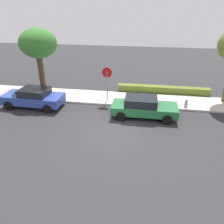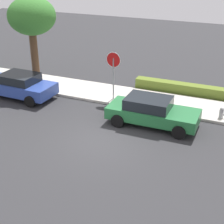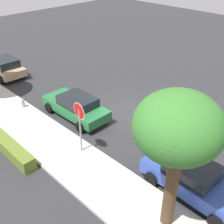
% 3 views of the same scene
% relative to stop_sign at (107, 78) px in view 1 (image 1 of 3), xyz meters
% --- Properties ---
extents(ground_plane, '(60.00, 60.00, 0.00)m').
position_rel_stop_sign_xyz_m(ground_plane, '(1.26, -4.32, -1.97)').
color(ground_plane, '#2D2D30').
extents(sidewalk_curb, '(32.00, 2.67, 0.14)m').
position_rel_stop_sign_xyz_m(sidewalk_curb, '(1.26, 0.71, -1.90)').
color(sidewalk_curb, beige).
rests_on(sidewalk_curb, ground_plane).
extents(stop_sign, '(0.84, 0.08, 2.83)m').
position_rel_stop_sign_xyz_m(stop_sign, '(0.00, 0.00, 0.00)').
color(stop_sign, gray).
rests_on(stop_sign, ground_plane).
extents(parked_car_green, '(4.38, 2.00, 1.39)m').
position_rel_stop_sign_xyz_m(parked_car_green, '(2.84, -1.96, -1.25)').
color(parked_car_green, '#236B38').
rests_on(parked_car_green, ground_plane).
extents(parked_car_blue, '(4.49, 2.12, 1.42)m').
position_rel_stop_sign_xyz_m(parked_car_blue, '(-5.27, -1.61, -1.24)').
color(parked_car_blue, '#2D479E').
rests_on(parked_car_blue, ground_plane).
extents(street_tree_near_corner, '(2.80, 2.80, 5.42)m').
position_rel_stop_sign_xyz_m(street_tree_near_corner, '(-5.32, 0.39, 2.24)').
color(street_tree_near_corner, '#513823').
rests_on(street_tree_near_corner, ground_plane).
extents(fire_hydrant, '(0.30, 0.22, 0.72)m').
position_rel_stop_sign_xyz_m(fire_hydrant, '(5.91, -0.15, -1.61)').
color(fire_hydrant, '#A5A5A8').
rests_on(fire_hydrant, ground_plane).
extents(front_yard_hedge, '(7.71, 0.63, 0.66)m').
position_rel_stop_sign_xyz_m(front_yard_hedge, '(4.36, 2.54, -1.64)').
color(front_yard_hedge, olive).
rests_on(front_yard_hedge, ground_plane).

